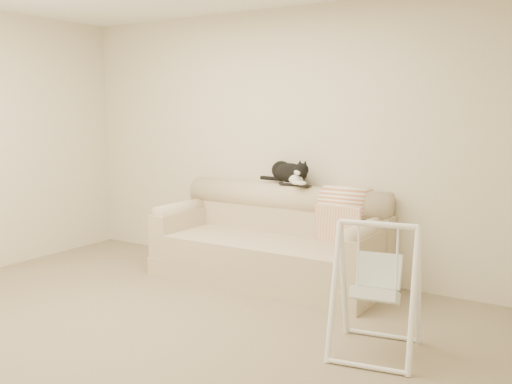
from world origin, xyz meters
TOP-DOWN VIEW (x-y plane):
  - ground_plane at (0.00, 0.00)m, footprint 5.00×5.00m
  - room_shell at (0.00, 0.00)m, footprint 5.04×4.04m
  - sofa at (0.09, 1.62)m, footprint 2.20×0.93m
  - remote_a at (0.15, 1.84)m, footprint 0.18×0.07m
  - remote_b at (0.32, 1.83)m, footprint 0.18×0.09m
  - tuxedo_cat at (0.14, 1.88)m, footprint 0.62×0.42m
  - throw_blanket at (0.75, 1.84)m, footprint 0.44×0.38m
  - baby_swing at (1.54, 0.56)m, footprint 0.64×0.67m

SIDE VIEW (x-z plane):
  - ground_plane at x=0.00m, z-range 0.00..0.00m
  - sofa at x=0.09m, z-range -0.10..0.80m
  - baby_swing at x=1.54m, z-range 0.00..0.90m
  - throw_blanket at x=0.75m, z-range 0.44..1.01m
  - remote_b at x=0.32m, z-range 0.90..0.92m
  - remote_a at x=0.15m, z-range 0.90..0.92m
  - tuxedo_cat at x=0.14m, z-range 0.89..1.14m
  - room_shell at x=0.00m, z-range 0.23..2.83m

